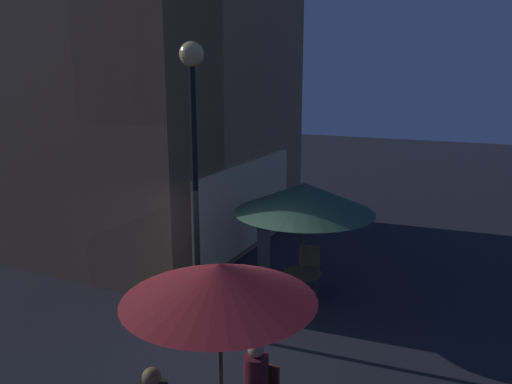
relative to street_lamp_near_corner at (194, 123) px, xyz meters
The scene contains 9 objects.
ground_plane 3.73m from the street_lamp_near_corner, 140.88° to the right, with size 60.00×60.00×0.00m, color #21222A.
cafe_building 4.84m from the street_lamp_near_corner, 53.46° to the left, with size 7.01×8.67×9.64m.
street_lamp_near_corner is the anchor object (origin of this frame).
cafe_table_1 3.70m from the street_lamp_near_corner, 40.13° to the right, with size 0.73×0.73×0.71m.
patio_umbrella_0 3.47m from the street_lamp_near_corner, 144.02° to the right, with size 2.06×2.06×2.44m.
patio_umbrella_1 2.51m from the street_lamp_near_corner, 40.13° to the right, with size 2.58×2.58×2.44m.
cafe_chair_3 4.01m from the street_lamp_near_corner, 26.54° to the right, with size 0.50×0.50×0.96m.
patron_seated_1 4.01m from the street_lamp_near_corner, 134.84° to the right, with size 0.52×0.36×1.24m.
patron_standing_3 4.26m from the street_lamp_near_corner, ahead, with size 0.35×0.35×1.70m.
Camera 1 is at (-6.04, -3.64, 4.33)m, focal length 35.37 mm.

